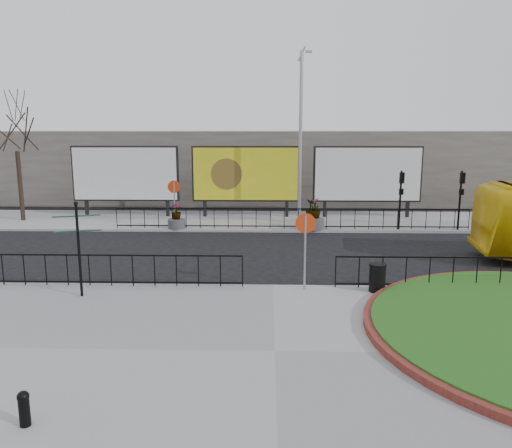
{
  "coord_description": "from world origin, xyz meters",
  "views": [
    {
      "loc": [
        -0.16,
        -15.8,
        5.19
      ],
      "look_at": [
        -0.63,
        2.4,
        1.7
      ],
      "focal_mm": 35.0,
      "sensor_mm": 36.0,
      "label": 1
    }
  ],
  "objects_px": {
    "billboard_mid": "(246,174)",
    "planter_a": "(177,219)",
    "planter_b": "(311,219)",
    "lamp_post": "(301,136)",
    "planter_c": "(315,217)",
    "bollard": "(24,407)",
    "fingerpost_sign": "(78,240)",
    "litter_bin": "(377,278)"
  },
  "relations": [
    {
      "from": "planter_b",
      "to": "planter_c",
      "type": "relative_size",
      "value": 0.96
    },
    {
      "from": "fingerpost_sign",
      "to": "planter_b",
      "type": "distance_m",
      "value": 13.34
    },
    {
      "from": "bollard",
      "to": "planter_a",
      "type": "distance_m",
      "value": 17.47
    },
    {
      "from": "lamp_post",
      "to": "planter_a",
      "type": "xyz_separation_m",
      "value": [
        -6.42,
        -1.6,
        -4.23
      ]
    },
    {
      "from": "billboard_mid",
      "to": "planter_c",
      "type": "distance_m",
      "value": 5.47
    },
    {
      "from": "lamp_post",
      "to": "fingerpost_sign",
      "type": "relative_size",
      "value": 3.13
    },
    {
      "from": "planter_a",
      "to": "billboard_mid",
      "type": "bearing_deg",
      "value": 46.26
    },
    {
      "from": "lamp_post",
      "to": "bollard",
      "type": "bearing_deg",
      "value": -107.14
    },
    {
      "from": "lamp_post",
      "to": "planter_c",
      "type": "xyz_separation_m",
      "value": [
        0.69,
        -1.6,
        -4.09
      ]
    },
    {
      "from": "lamp_post",
      "to": "billboard_mid",
      "type": "bearing_deg",
      "value": 146.75
    },
    {
      "from": "billboard_mid",
      "to": "fingerpost_sign",
      "type": "xyz_separation_m",
      "value": [
        -4.4,
        -14.25,
        -0.7
      ]
    },
    {
      "from": "planter_a",
      "to": "planter_b",
      "type": "bearing_deg",
      "value": 0.0
    },
    {
      "from": "fingerpost_sign",
      "to": "planter_a",
      "type": "distance_m",
      "value": 10.8
    },
    {
      "from": "planter_a",
      "to": "bollard",
      "type": "bearing_deg",
      "value": -88.2
    },
    {
      "from": "planter_b",
      "to": "bollard",
      "type": "bearing_deg",
      "value": -110.04
    },
    {
      "from": "bollard",
      "to": "planter_c",
      "type": "xyz_separation_m",
      "value": [
        6.57,
        17.46,
        0.26
      ]
    },
    {
      "from": "lamp_post",
      "to": "litter_bin",
      "type": "height_order",
      "value": "lamp_post"
    },
    {
      "from": "fingerpost_sign",
      "to": "planter_b",
      "type": "bearing_deg",
      "value": 38.92
    },
    {
      "from": "planter_a",
      "to": "fingerpost_sign",
      "type": "bearing_deg",
      "value": -95.28
    },
    {
      "from": "billboard_mid",
      "to": "lamp_post",
      "type": "distance_m",
      "value": 4.23
    },
    {
      "from": "litter_bin",
      "to": "planter_b",
      "type": "relative_size",
      "value": 0.59
    },
    {
      "from": "fingerpost_sign",
      "to": "litter_bin",
      "type": "xyz_separation_m",
      "value": [
        9.18,
        0.68,
        -1.32
      ]
    },
    {
      "from": "bollard",
      "to": "litter_bin",
      "type": "distance_m",
      "value": 10.68
    },
    {
      "from": "planter_a",
      "to": "lamp_post",
      "type": "bearing_deg",
      "value": 13.98
    },
    {
      "from": "billboard_mid",
      "to": "planter_b",
      "type": "distance_m",
      "value": 5.37
    },
    {
      "from": "billboard_mid",
      "to": "planter_a",
      "type": "bearing_deg",
      "value": -133.74
    },
    {
      "from": "litter_bin",
      "to": "planter_a",
      "type": "distance_m",
      "value": 12.93
    },
    {
      "from": "lamp_post",
      "to": "planter_b",
      "type": "relative_size",
      "value": 5.99
    },
    {
      "from": "litter_bin",
      "to": "planter_a",
      "type": "relative_size",
      "value": 0.66
    },
    {
      "from": "lamp_post",
      "to": "planter_b",
      "type": "height_order",
      "value": "lamp_post"
    },
    {
      "from": "planter_c",
      "to": "litter_bin",
      "type": "bearing_deg",
      "value": -83.85
    },
    {
      "from": "litter_bin",
      "to": "lamp_post",
      "type": "bearing_deg",
      "value": 98.68
    },
    {
      "from": "litter_bin",
      "to": "planter_b",
      "type": "height_order",
      "value": "planter_b"
    },
    {
      "from": "litter_bin",
      "to": "fingerpost_sign",
      "type": "bearing_deg",
      "value": -175.79
    },
    {
      "from": "planter_b",
      "to": "planter_a",
      "type": "bearing_deg",
      "value": -180.0
    },
    {
      "from": "bollard",
      "to": "planter_b",
      "type": "bearing_deg",
      "value": 69.96
    },
    {
      "from": "billboard_mid",
      "to": "planter_b",
      "type": "relative_size",
      "value": 4.02
    },
    {
      "from": "fingerpost_sign",
      "to": "planter_b",
      "type": "xyz_separation_m",
      "value": [
        7.9,
        10.68,
        -1.27
      ]
    },
    {
      "from": "fingerpost_sign",
      "to": "planter_c",
      "type": "height_order",
      "value": "fingerpost_sign"
    },
    {
      "from": "fingerpost_sign",
      "to": "planter_b",
      "type": "height_order",
      "value": "fingerpost_sign"
    },
    {
      "from": "litter_bin",
      "to": "planter_b",
      "type": "bearing_deg",
      "value": 97.28
    },
    {
      "from": "billboard_mid",
      "to": "planter_a",
      "type": "height_order",
      "value": "billboard_mid"
    }
  ]
}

